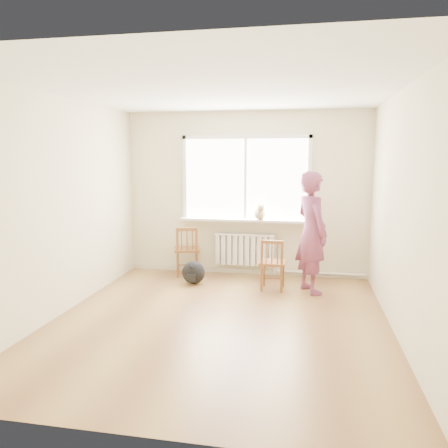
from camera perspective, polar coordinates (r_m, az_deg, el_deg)
The scene contains 13 objects.
floor at distance 5.37m, azimuth -0.64°, elevation -12.62°, with size 4.50×4.50×0.00m, color olive.
ceiling at distance 5.06m, azimuth -0.69°, elevation 17.20°, with size 4.50×4.50×0.00m, color white.
back_wall at distance 7.25m, azimuth 2.86°, elevation 3.92°, with size 4.00×0.01×2.70m, color beige.
window at distance 7.20m, azimuth 2.85°, elevation 6.38°, with size 2.12×0.05×1.42m.
windowsill at distance 7.19m, azimuth 2.72°, elevation 0.51°, with size 2.15×0.22×0.04m, color white.
radiator at distance 7.29m, azimuth 2.71°, elevation -3.29°, with size 1.00×0.12×0.55m.
heating_pipe at distance 7.34m, azimuth 12.49°, elevation -6.29°, with size 0.04×0.04×1.40m, color silver.
baseboard at distance 7.46m, azimuth 2.77°, elevation -6.17°, with size 4.00×0.03×0.08m, color beige.
chair_left at distance 7.24m, azimuth -4.84°, elevation -3.56°, with size 0.50×0.49×0.83m.
chair_right at distance 6.49m, azimuth 6.33°, elevation -5.28°, with size 0.39×0.38×0.77m.
person at distance 6.41m, azimuth 11.37°, elevation -1.09°, with size 0.64×0.42×1.76m, color #B03A4A.
cat at distance 7.05m, azimuth 4.73°, elevation 1.45°, with size 0.24×0.42×0.29m.
backpack at distance 6.84m, azimuth -4.02°, elevation -6.35°, with size 0.36×0.27×0.36m, color black.
Camera 1 is at (0.99, -4.90, 1.95)m, focal length 35.00 mm.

